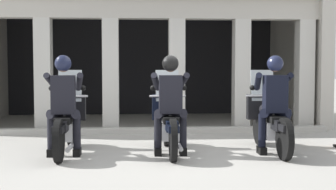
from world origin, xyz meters
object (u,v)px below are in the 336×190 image
object	(u,v)px
police_officer_right	(275,96)
police_officer_left	(64,96)
motorcycle_left	(67,122)
motorcycle_right	(269,121)
motorcycle_center	(169,122)
police_officer_center	(170,96)

from	to	relation	value
police_officer_right	police_officer_left	bearing A→B (deg)	165.19
motorcycle_left	police_officer_left	distance (m)	0.52
motorcycle_right	police_officer_right	world-z (taller)	police_officer_right
motorcycle_center	police_officer_left	bearing A→B (deg)	178.55
motorcycle_left	motorcycle_center	bearing A→B (deg)	-9.47
motorcycle_right	police_officer_center	bearing A→B (deg)	175.03
motorcycle_center	motorcycle_right	bearing A→B (deg)	-10.69
police_officer_left	police_officer_center	xyz separation A→B (m)	(1.67, -0.04, 0.00)
motorcycle_left	police_officer_left	bearing A→B (deg)	-98.41
motorcycle_left	police_officer_left	size ratio (longest dim) A/B	1.29
motorcycle_center	police_officer_center	bearing A→B (deg)	-100.04
police_officer_right	motorcycle_left	bearing A→B (deg)	160.36
police_officer_left	motorcycle_right	xyz separation A→B (m)	(3.35, 0.22, -0.44)
motorcycle_left	motorcycle_right	xyz separation A→B (m)	(3.35, -0.07, 0.00)
police_officer_left	police_officer_right	size ratio (longest dim) A/B	1.00
motorcycle_right	motorcycle_center	bearing A→B (deg)	165.39
motorcycle_left	motorcycle_right	size ratio (longest dim) A/B	1.00
motorcycle_right	police_officer_right	xyz separation A→B (m)	(-0.00, -0.28, 0.44)
motorcycle_left	motorcycle_center	world-z (taller)	same
police_officer_center	motorcycle_center	bearing A→B (deg)	79.96
motorcycle_center	motorcycle_right	xyz separation A→B (m)	(1.67, -0.03, 0.00)
motorcycle_left	motorcycle_right	bearing A→B (deg)	-9.27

